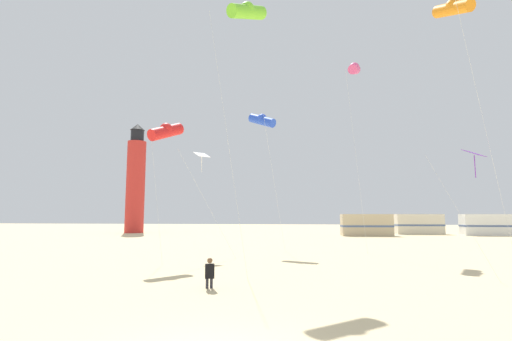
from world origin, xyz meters
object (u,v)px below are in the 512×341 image
kite_tube_lime (247,11)px  kite_tube_rainbow (354,69)px  kite_diamond_violet (473,157)px  kite_tube_orange (453,8)px  kite_tube_blue (262,120)px  lighthouse_distant (136,181)px  rv_van_white (488,225)px  kite_flyer_standing (210,273)px  rv_van_tan (366,225)px  kite_diamond_white (202,158)px  rv_van_cream (418,224)px  kite_tube_scarlet (166,131)px

kite_tube_lime → kite_tube_rainbow: size_ratio=0.96×
kite_diamond_violet → kite_tube_orange: bearing=86.6°
kite_tube_blue → kite_tube_rainbow: kite_tube_rainbow is taller
kite_tube_lime → lighthouse_distant: size_ratio=0.83×
kite_diamond_violet → rv_van_white: kite_diamond_violet is taller
kite_tube_orange → kite_tube_rainbow: (-4.32, 7.58, -0.29)m
kite_diamond_violet → rv_van_white: size_ratio=0.92×
kite_tube_orange → lighthouse_distant: 48.63m
kite_flyer_standing → lighthouse_distant: lighthouse_distant is taller
rv_van_tan → kite_diamond_white: bearing=-122.2°
kite_tube_orange → kite_diamond_violet: bearing=-93.4°
kite_flyer_standing → rv_van_cream: 46.69m
kite_diamond_violet → lighthouse_distant: (-33.72, 35.89, 2.33)m
kite_flyer_standing → kite_tube_scarlet: size_ratio=0.14×
kite_tube_lime → kite_diamond_white: 10.04m
kite_tube_lime → kite_tube_blue: kite_tube_lime is taller
lighthouse_distant → rv_van_white: bearing=-1.5°
kite_tube_rainbow → rv_van_tan: size_ratio=2.20×
kite_tube_scarlet → kite_tube_rainbow: bearing=31.0°
kite_diamond_white → kite_diamond_violet: kite_diamond_white is taller
kite_tube_scarlet → rv_van_cream: 43.17m
kite_tube_blue → kite_tube_rainbow: 7.99m
kite_tube_lime → kite_tube_blue: bearing=92.1°
kite_tube_lime → rv_van_tan: bearing=71.7°
rv_van_tan → lighthouse_distant: bearing=170.1°
kite_tube_lime → kite_tube_scarlet: size_ratio=1.66×
kite_diamond_white → kite_tube_scarlet: 3.85m
kite_flyer_standing → kite_tube_blue: size_ratio=0.11×
lighthouse_distant → rv_van_white: (49.63, -1.33, -6.45)m
kite_flyer_standing → kite_tube_rainbow: (7.48, 14.32, 13.11)m
kite_tube_orange → rv_van_tan: kite_tube_orange is taller
kite_flyer_standing → kite_tube_scarlet: (-4.52, 7.12, 7.04)m
kite_diamond_white → rv_van_white: (30.87, 29.24, -5.13)m
kite_diamond_white → kite_tube_orange: 17.24m
kite_tube_lime → rv_van_white: size_ratio=2.15×
kite_tube_rainbow → lighthouse_distant: 40.29m
rv_van_cream → rv_van_white: (8.02, -2.56, 0.00)m
kite_tube_orange → kite_diamond_violet: (-0.09, -1.49, -8.51)m
rv_van_cream → rv_van_tan: bearing=-149.8°
rv_van_tan → kite_tube_lime: bearing=-111.2°
kite_tube_lime → kite_diamond_white: (-4.01, 6.38, -6.65)m
lighthouse_distant → kite_tube_lime: bearing=-58.4°
kite_tube_blue → kite_tube_scarlet: 9.51m
rv_van_tan → kite_tube_scarlet: bearing=-121.2°
kite_flyer_standing → lighthouse_distant: (-22.01, 41.14, 7.22)m
kite_diamond_white → kite_tube_lime: bearing=-57.9°
rv_van_tan → rv_van_white: bearing=7.0°
kite_tube_rainbow → lighthouse_distant: size_ratio=0.86×
rv_van_cream → rv_van_white: same height
kite_tube_rainbow → lighthouse_distant: lighthouse_distant is taller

